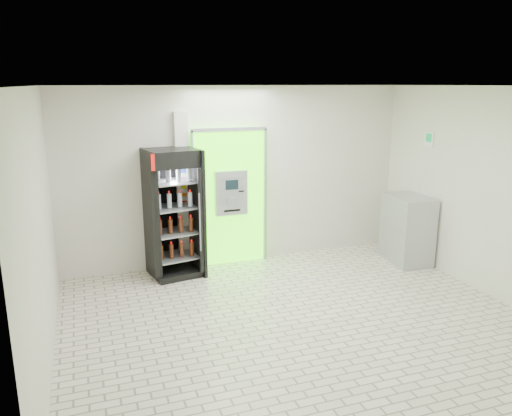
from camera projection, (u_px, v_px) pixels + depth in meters
name	position (u px, v px, depth m)	size (l,w,h in m)	color
ground	(297.00, 319.00, 6.59)	(6.00, 6.00, 0.00)	beige
room_shell	(300.00, 183.00, 6.14)	(6.00, 6.00, 6.00)	silver
atm_assembly	(229.00, 196.00, 8.45)	(1.30, 0.24, 2.33)	#47F210
pillar	(183.00, 192.00, 8.20)	(0.22, 0.11, 2.60)	silver
beverage_cooler	(174.00, 216.00, 7.93)	(0.88, 0.83, 2.05)	black
steel_cabinet	(407.00, 229.00, 8.61)	(0.66, 0.92, 1.17)	#A2A5AA
exit_sign	(429.00, 139.00, 8.32)	(0.02, 0.22, 0.26)	white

